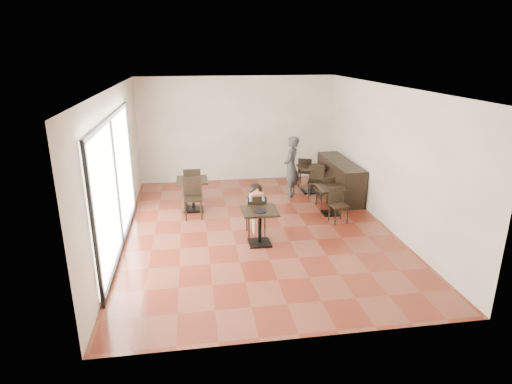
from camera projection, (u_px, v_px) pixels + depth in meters
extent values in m
cube|color=brown|center=(257.00, 229.00, 9.90)|extent=(6.00, 8.00, 0.01)
cube|color=white|center=(258.00, 87.00, 8.88)|extent=(6.00, 8.00, 0.01)
cube|color=white|center=(237.00, 129.00, 13.14)|extent=(6.00, 0.01, 3.20)
cube|color=white|center=(304.00, 237.00, 5.64)|extent=(6.00, 0.01, 3.20)
cube|color=white|center=(116.00, 167.00, 8.96)|extent=(0.01, 8.00, 3.20)
cube|color=white|center=(386.00, 157.00, 9.82)|extent=(0.01, 8.00, 3.20)
cube|color=white|center=(115.00, 183.00, 8.56)|extent=(0.04, 4.50, 2.60)
cylinder|color=black|center=(260.00, 211.00, 8.79)|extent=(0.26, 0.26, 0.02)
imported|color=#3B3B41|center=(291.00, 167.00, 11.83)|extent=(0.62, 0.73, 1.71)
cube|color=black|center=(340.00, 178.00, 11.99)|extent=(0.60, 2.40, 1.00)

